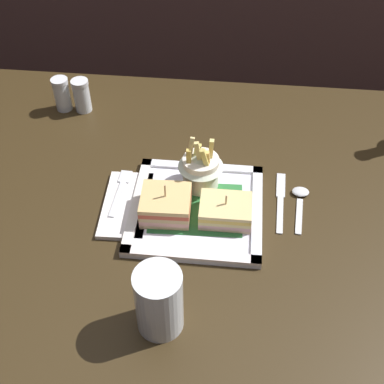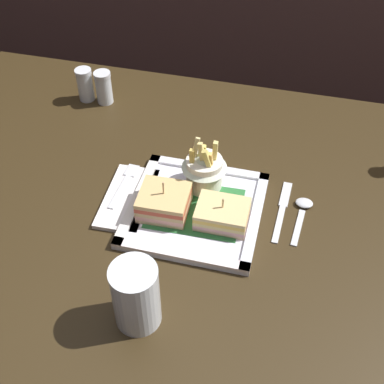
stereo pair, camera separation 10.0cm
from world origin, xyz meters
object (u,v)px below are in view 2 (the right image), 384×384
Objects in this scene: spoon at (303,209)px; fork at (125,183)px; square_plate at (195,210)px; water_glass at (136,298)px; pepper_shaker at (104,89)px; sandwich_half_right at (222,214)px; dining_table at (189,245)px; salt_shaker at (85,86)px; fries_cup at (204,168)px; knife at (282,208)px; sandwich_half_left at (164,202)px.

fork is at bearing -176.83° from spoon.
water_glass is (-0.03, -0.25, 0.05)m from square_plate.
spoon is 1.52× the size of pepper_shaker.
water_glass reaches higher than sandwich_half_right.
water_glass is at bearing -92.82° from dining_table.
spoon is (0.24, 0.31, -0.05)m from water_glass.
salt_shaker is at bearing 125.45° from fork.
water_glass is 1.00× the size of spoon.
knife is (0.17, -0.02, -0.06)m from fries_cup.
square_plate is 2.64× the size of sandwich_half_left.
square_plate reaches higher than spoon.
sandwich_half_right reaches higher than fork.
sandwich_half_left is 0.99× the size of sandwich_half_right.
knife is at bearing 17.30° from sandwich_half_left.
fries_cup is 0.70× the size of knife.
fries_cup reaches higher than sandwich_half_right.
fries_cup reaches higher than knife.
sandwich_half_left reaches higher than fork.
fries_cup is at bearing 55.69° from sandwich_half_left.
fork reaches higher than knife.
square_plate is 2.05× the size of spoon.
sandwich_half_right is at bearing -31.70° from dining_table.
water_glass is 0.37m from knife.
water_glass is 0.95× the size of fork.
sandwich_half_left is at bearing 95.59° from water_glass.
sandwich_half_right is 0.74× the size of fork.
dining_table is 11.25× the size of fries_cup.
dining_table is at bearing -2.43° from fork.
sandwich_half_left reaches higher than square_plate.
fork is 1.05× the size of spoon.
pepper_shaker is at bearing -0.00° from salt_shaker.
fork is at bearing -177.24° from knife.
dining_table is 13.60× the size of sandwich_half_left.
sandwich_half_left is 0.77× the size of spoon.
knife is 1.34× the size of spoon.
fries_cup reaches higher than salt_shaker.
spoon is at bearing 51.95° from water_glass.
sandwich_half_right is at bearing 0.00° from sandwich_half_left.
square_plate is 0.21m from spoon.
fork is 0.33m from knife.
fries_cup is at bearing 174.17° from knife.
square_plate reaches higher than knife.
sandwich_half_right is at bearing -42.20° from pepper_shaker.
dining_table is at bearing 125.95° from square_plate.
sandwich_half_right is (0.08, -0.05, 0.17)m from dining_table.
dining_table is 0.48m from salt_shaker.
spoon is at bearing 6.55° from knife.
water_glass reaches higher than fork.
water_glass is 0.75× the size of knife.
pepper_shaker reaches higher than fork.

